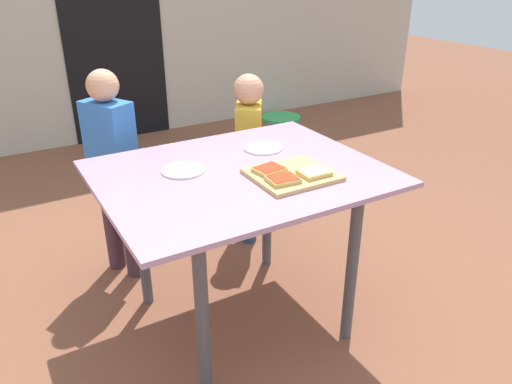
{
  "coord_description": "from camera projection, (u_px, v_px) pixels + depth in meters",
  "views": [
    {
      "loc": [
        -0.9,
        -1.68,
        1.58
      ],
      "look_at": [
        0.08,
        0.0,
        0.66
      ],
      "focal_mm": 34.65,
      "sensor_mm": 36.0,
      "label": 1
    }
  ],
  "objects": [
    {
      "name": "garden_hose_coil",
      "position": [
        281.0,
        118.0,
        5.34
      ],
      "size": [
        0.42,
        0.42,
        0.03
      ],
      "primitive_type": "cylinder",
      "color": "#3DC266",
      "rests_on": "ground"
    },
    {
      "name": "plate_white_left",
      "position": [
        183.0,
        170.0,
        2.06
      ],
      "size": [
        0.18,
        0.18,
        0.01
      ],
      "primitive_type": "cylinder",
      "color": "white",
      "rests_on": "dining_table"
    },
    {
      "name": "child_right",
      "position": [
        249.0,
        149.0,
        2.87
      ],
      "size": [
        0.25,
        0.28,
        1.01
      ],
      "color": "navy",
      "rests_on": "ground"
    },
    {
      "name": "pizza_slice_far_left",
      "position": [
        269.0,
        169.0,
        2.01
      ],
      "size": [
        0.13,
        0.11,
        0.02
      ],
      "color": "tan",
      "rests_on": "cutting_board"
    },
    {
      "name": "child_left",
      "position": [
        113.0,
        165.0,
        2.49
      ],
      "size": [
        0.24,
        0.28,
        1.11
      ],
      "color": "#462C39",
      "rests_on": "ground"
    },
    {
      "name": "plate_white_right",
      "position": [
        263.0,
        148.0,
        2.3
      ],
      "size": [
        0.18,
        0.18,
        0.01
      ],
      "primitive_type": "cylinder",
      "color": "white",
      "rests_on": "dining_table"
    },
    {
      "name": "cutting_board",
      "position": [
        292.0,
        175.0,
        2.0
      ],
      "size": [
        0.33,
        0.29,
        0.02
      ],
      "primitive_type": "cube",
      "color": "tan",
      "rests_on": "dining_table"
    },
    {
      "name": "pizza_slice_near_left",
      "position": [
        283.0,
        179.0,
        1.92
      ],
      "size": [
        0.12,
        0.11,
        0.02
      ],
      "color": "tan",
      "rests_on": "cutting_board"
    },
    {
      "name": "pizza_slice_near_right",
      "position": [
        314.0,
        173.0,
        1.98
      ],
      "size": [
        0.12,
        0.1,
        0.02
      ],
      "color": "tan",
      "rests_on": "cutting_board"
    },
    {
      "name": "dining_table",
      "position": [
        240.0,
        194.0,
        2.11
      ],
      "size": [
        1.16,
        0.93,
        0.77
      ],
      "color": "#B78EB1",
      "rests_on": "ground"
    },
    {
      "name": "ground_plane",
      "position": [
        242.0,
        318.0,
        2.39
      ],
      "size": [
        16.0,
        16.0,
        0.0
      ],
      "primitive_type": "plane",
      "color": "brown"
    },
    {
      "name": "house_door",
      "position": [
        113.0,
        30.0,
        4.4
      ],
      "size": [
        0.9,
        0.02,
        2.0
      ],
      "primitive_type": "cube",
      "color": "black",
      "rests_on": "ground"
    }
  ]
}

